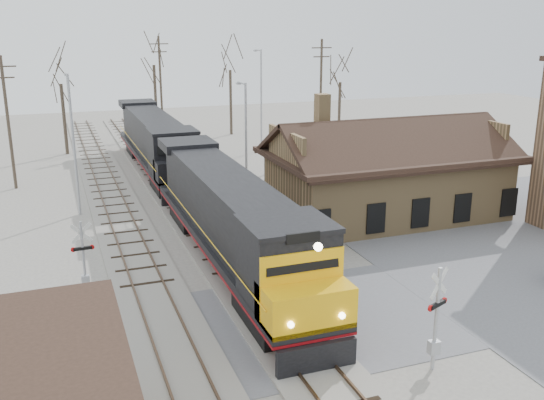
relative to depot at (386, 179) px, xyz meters
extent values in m
plane|color=#A29D92|center=(-11.99, -12.00, -2.41)|extent=(140.00, 140.00, 0.00)
cube|color=#5D5D62|center=(-11.99, -12.00, -2.39)|extent=(60.00, 9.00, 0.03)
cube|color=#A29D92|center=(-11.99, 3.00, -2.35)|extent=(3.40, 90.00, 0.12)
cube|color=#473323|center=(-12.71, 3.00, -2.24)|extent=(0.08, 90.00, 0.14)
cube|color=#473323|center=(-11.27, 3.00, -2.24)|extent=(0.08, 90.00, 0.14)
cube|color=#A29D92|center=(-16.49, 3.00, -2.35)|extent=(3.40, 90.00, 0.12)
cube|color=#473323|center=(-17.21, 3.00, -2.24)|extent=(0.08, 90.00, 0.14)
cube|color=#473323|center=(-15.77, 3.00, -2.24)|extent=(0.08, 90.00, 0.14)
cube|color=#A18153|center=(0.01, 0.00, -0.41)|extent=(14.00, 8.00, 4.00)
cube|color=black|center=(0.01, 0.00, 1.69)|extent=(15.20, 9.20, 0.30)
cube|color=black|center=(0.01, -2.30, 2.69)|extent=(15.00, 4.71, 2.66)
cube|color=black|center=(0.01, 2.30, 2.69)|extent=(15.00, 4.71, 2.66)
cube|color=#A18153|center=(-3.99, 1.50, 4.39)|extent=(0.80, 0.80, 2.20)
cube|color=black|center=(-11.99, -11.81, -1.81)|extent=(2.73, 4.38, 1.09)
cube|color=black|center=(-11.99, 2.41, -1.81)|extent=(2.73, 4.38, 1.09)
cube|color=black|center=(-11.99, -4.70, -0.93)|extent=(3.28, 21.88, 0.38)
cube|color=maroon|center=(-11.99, -4.70, -1.17)|extent=(3.30, 21.88, 0.13)
cube|color=black|center=(-11.99, -3.33, 0.77)|extent=(2.84, 15.86, 3.06)
cube|color=black|center=(-11.99, -12.79, 0.77)|extent=(3.28, 3.06, 3.06)
cube|color=#FEB80D|center=(-11.99, -14.65, -0.16)|extent=(3.28, 1.97, 1.53)
cube|color=black|center=(-11.99, -15.74, -1.81)|extent=(3.06, 0.25, 1.09)
cylinder|color=#FFF2CC|center=(-11.99, -15.66, 2.41)|extent=(0.31, 0.10, 0.31)
cube|color=black|center=(-11.99, 10.57, -1.81)|extent=(2.73, 4.38, 1.09)
cube|color=black|center=(-11.99, 24.79, -1.81)|extent=(2.73, 4.38, 1.09)
cube|color=black|center=(-11.99, 17.68, -0.93)|extent=(3.28, 21.88, 0.38)
cube|color=maroon|center=(-11.99, 17.68, -1.17)|extent=(3.30, 21.88, 0.13)
cube|color=black|center=(-11.99, 19.05, 0.77)|extent=(2.84, 15.86, 3.06)
cube|color=black|center=(-11.99, 9.59, 0.77)|extent=(3.28, 3.06, 3.06)
cube|color=black|center=(-11.99, 7.73, -0.16)|extent=(3.28, 1.97, 1.53)
cube|color=black|center=(-11.99, 6.64, -1.81)|extent=(3.06, 0.25, 1.09)
cylinder|color=#A5A8AD|center=(-7.92, -16.96, -0.42)|extent=(0.14, 0.14, 3.98)
cube|color=silver|center=(-7.92, -16.96, 0.97)|extent=(0.97, 0.45, 1.04)
cube|color=silver|center=(-7.92, -16.96, 0.97)|extent=(0.97, 0.45, 1.04)
cube|color=black|center=(-7.92, -16.96, 0.18)|extent=(0.88, 0.49, 0.15)
cylinder|color=#B20C0C|center=(-8.33, -17.13, 0.18)|extent=(0.25, 0.17, 0.24)
cylinder|color=#B20C0C|center=(-7.51, -16.78, 0.18)|extent=(0.25, 0.17, 0.24)
cube|color=#A5A8AD|center=(-7.92, -16.96, -1.51)|extent=(0.40, 0.30, 0.50)
cylinder|color=#A5A8AD|center=(-19.30, -6.24, -0.59)|extent=(0.13, 0.13, 3.63)
cube|color=silver|center=(-19.30, -6.24, 0.68)|extent=(0.95, 0.11, 0.95)
cube|color=silver|center=(-19.30, -6.24, 0.68)|extent=(0.95, 0.11, 0.95)
cube|color=black|center=(-19.30, -6.24, -0.04)|extent=(0.83, 0.21, 0.14)
cylinder|color=#B20C0C|center=(-18.89, -6.21, -0.04)|extent=(0.22, 0.10, 0.22)
cylinder|color=#B20C0C|center=(-19.71, -6.27, -0.04)|extent=(0.22, 0.10, 0.22)
cube|color=#A5A8AD|center=(-19.30, -6.24, -1.59)|extent=(0.36, 0.27, 0.45)
cylinder|color=#A5A8AD|center=(-18.86, 6.99, 2.17)|extent=(0.18, 0.18, 9.14)
cylinder|color=#A5A8AD|center=(-18.86, 7.89, 6.64)|extent=(0.12, 1.80, 0.12)
cube|color=#A5A8AD|center=(-18.86, 8.69, 6.54)|extent=(0.25, 0.50, 0.12)
cylinder|color=#A5A8AD|center=(-7.04, 7.75, 1.67)|extent=(0.18, 0.18, 8.15)
cylinder|color=#A5A8AD|center=(-7.04, 8.65, 5.64)|extent=(0.12, 1.80, 0.12)
cube|color=#A5A8AD|center=(-7.04, 9.45, 5.54)|extent=(0.25, 0.50, 0.12)
cylinder|color=#A5A8AD|center=(-0.56, 23.05, 2.48)|extent=(0.18, 0.18, 9.78)
cylinder|color=#A5A8AD|center=(-0.56, 23.95, 7.27)|extent=(0.12, 1.80, 0.12)
cube|color=#A5A8AD|center=(-0.56, 24.75, 7.17)|extent=(0.25, 0.50, 0.12)
cylinder|color=#382D23|center=(-23.07, 15.61, 2.57)|extent=(0.24, 0.24, 9.95)
cube|color=#382D23|center=(-23.07, 15.61, 6.74)|extent=(2.00, 0.10, 0.10)
cube|color=#382D23|center=(-23.07, 15.61, 5.94)|extent=(1.60, 0.10, 0.10)
cylinder|color=#382D23|center=(-8.81, 31.61, 3.06)|extent=(0.24, 0.24, 10.94)
cube|color=#382D23|center=(-8.81, 31.61, 7.73)|extent=(2.00, 0.10, 0.10)
cube|color=#382D23|center=(-8.81, 31.61, 6.93)|extent=(1.60, 0.10, 0.10)
cylinder|color=#382D23|center=(3.97, 19.05, 3.00)|extent=(0.24, 0.24, 10.81)
cube|color=#382D23|center=(3.97, 19.05, 7.60)|extent=(2.00, 0.10, 0.10)
cube|color=#382D23|center=(3.97, 19.05, 6.80)|extent=(1.60, 0.10, 0.10)
cylinder|color=#382D23|center=(-18.86, 27.72, 0.95)|extent=(0.32, 0.32, 6.71)
cylinder|color=#382D23|center=(-8.85, 35.13, 1.49)|extent=(0.32, 0.32, 7.79)
cylinder|color=#382D23|center=(-0.82, 32.78, 1.20)|extent=(0.32, 0.32, 7.22)
cylinder|color=#382D23|center=(9.02, 25.17, 0.70)|extent=(0.32, 0.32, 6.22)
camera|label=1|loc=(-20.10, -33.20, 9.66)|focal=40.00mm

